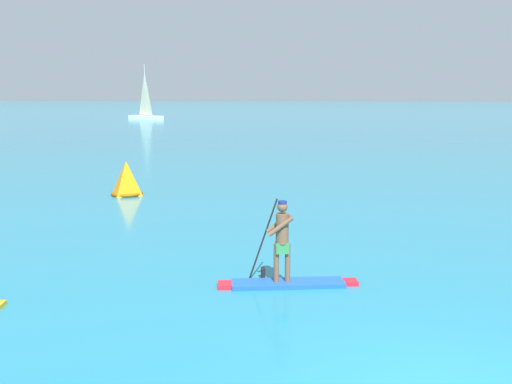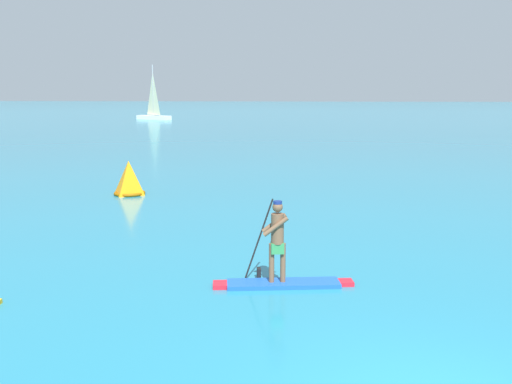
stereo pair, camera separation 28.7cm
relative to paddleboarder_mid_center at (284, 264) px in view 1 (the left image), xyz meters
name	(u,v)px [view 1 (the left image)]	position (x,y,z in m)	size (l,w,h in m)	color
paddleboarder_mid_center	(284,264)	(0.00, 0.00, 0.00)	(2.90, 0.92, 1.82)	blue
race_marker_buoy	(127,180)	(-6.37, 10.38, 0.12)	(1.22, 1.22, 1.31)	orange
sailboat_left_horizon	(146,112)	(-21.52, 70.48, 0.63)	(5.48, 4.04, 7.50)	white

